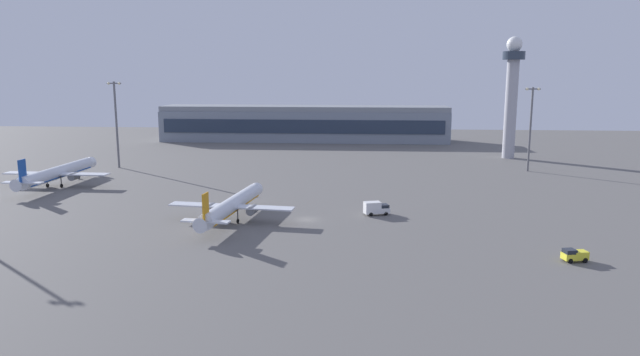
{
  "coord_description": "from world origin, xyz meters",
  "views": [
    {
      "loc": [
        12.23,
        -121.02,
        31.62
      ],
      "look_at": [
        0.74,
        28.68,
        4.0
      ],
      "focal_mm": 32.15,
      "sensor_mm": 36.0,
      "label": 1
    }
  ],
  "objects": [
    {
      "name": "ground_plane",
      "position": [
        0.0,
        0.0,
        0.0
      ],
      "size": [
        416.0,
        416.0,
        0.0
      ],
      "primitive_type": "plane",
      "color": "#605E5B"
    },
    {
      "name": "terminal_building",
      "position": [
        -15.69,
        147.34,
        8.09
      ],
      "size": [
        133.25,
        22.4,
        16.4
      ],
      "color": "gray",
      "rests_on": "ground"
    },
    {
      "name": "control_tower",
      "position": [
        66.59,
        97.58,
        25.59
      ],
      "size": [
        8.0,
        8.0,
        44.68
      ],
      "color": "#A8A8B2",
      "rests_on": "ground"
    },
    {
      "name": "airplane_terminal_side",
      "position": [
        -15.99,
        -2.43,
        3.45
      ],
      "size": [
        27.76,
        35.57,
        9.12
      ],
      "rotation": [
        0.0,
        0.0,
        -0.12
      ],
      "color": "silver",
      "rests_on": "ground"
    },
    {
      "name": "airplane_taxiway_distant",
      "position": [
        -74.05,
        32.06,
        3.77
      ],
      "size": [
        30.16,
        38.8,
        9.97
      ],
      "rotation": [
        0.0,
        0.0,
        -0.02
      ],
      "color": "silver",
      "rests_on": "ground"
    },
    {
      "name": "catering_truck",
      "position": [
        15.22,
        5.32,
        1.58
      ],
      "size": [
        6.1,
        3.98,
        3.05
      ],
      "rotation": [
        0.0,
        0.0,
        5.03
      ],
      "color": "white",
      "rests_on": "ground"
    },
    {
      "name": "maintenance_van",
      "position": [
        48.19,
        -24.82,
        1.18
      ],
      "size": [
        4.46,
        2.78,
        2.25
      ],
      "rotation": [
        0.0,
        0.0,
        1.78
      ],
      "color": "yellow",
      "rests_on": "ground"
    },
    {
      "name": "apron_light_west",
      "position": [
        65.77,
        67.89,
        15.44
      ],
      "size": [
        4.8,
        0.9,
        27.15
      ],
      "color": "slate",
      "rests_on": "ground"
    },
    {
      "name": "apron_light_east",
      "position": [
        -70.34,
        64.63,
        16.29
      ],
      "size": [
        4.8,
        0.9,
        28.82
      ],
      "color": "slate",
      "rests_on": "ground"
    }
  ]
}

